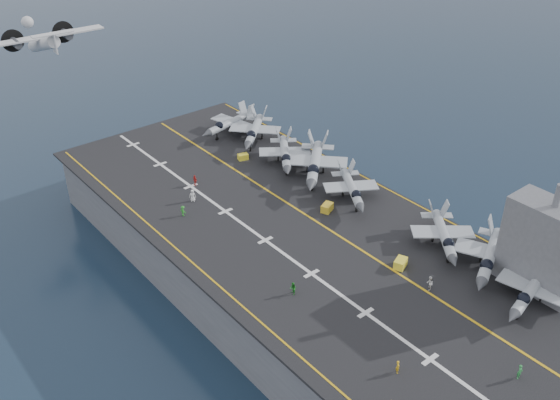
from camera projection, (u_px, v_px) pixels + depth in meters
ground at (296, 280)px, 98.32m from camera, size 500.00×500.00×0.00m
hull at (296, 255)px, 95.72m from camera, size 36.00×90.00×10.00m
flight_deck at (297, 227)px, 93.01m from camera, size 38.00×92.00×0.40m
foul_line at (312, 219)px, 94.52m from camera, size 0.35×90.00×0.02m
landing_centerline at (265, 240)px, 89.66m from camera, size 0.50×90.00×0.02m
deck_edge_port at (201, 270)px, 83.72m from camera, size 0.25×90.00×0.02m
deck_edge_stbd at (382, 186)px, 102.89m from camera, size 0.25×90.00×0.02m
island_superstructure at (547, 237)px, 77.25m from camera, size 5.00×10.00×15.00m
fighter_jet_0 at (532, 289)px, 76.83m from camera, size 14.61×11.27×4.53m
fighter_jet_1 at (491, 254)px, 82.55m from camera, size 17.09×14.76×5.00m
fighter_jet_2 at (444, 233)px, 87.14m from camera, size 15.12×15.65×4.55m
fighter_jet_4 at (352, 187)px, 98.18m from camera, size 14.11×15.49×4.48m
fighter_jet_5 at (315, 162)px, 104.20m from camera, size 19.32×19.09×5.66m
fighter_jet_6 at (285, 152)px, 108.30m from camera, size 15.30×16.27×4.71m
fighter_jet_7 at (254, 129)px, 116.03m from camera, size 16.92×16.61×4.94m
fighter_jet_8 at (230, 122)px, 119.19m from camera, size 14.93×11.50×4.64m
tow_cart_a at (400, 263)px, 84.00m from camera, size 2.41×2.01×1.24m
tow_cart_b at (327, 208)px, 96.11m from camera, size 2.40×2.02×1.22m
tow_cart_c at (243, 157)px, 110.82m from camera, size 2.02×1.61×1.06m
crew_1 at (398, 367)px, 67.78m from camera, size 1.16×1.21×1.68m
crew_2 at (293, 289)px, 79.02m from camera, size 1.00×1.23×1.78m
crew_3 at (183, 211)px, 94.86m from camera, size 0.90×1.15×1.69m
crew_4 at (195, 180)px, 102.81m from camera, size 0.84×1.18×1.86m
crew_5 at (193, 195)px, 98.42m from camera, size 1.46×1.39×2.03m
crew_6 at (520, 372)px, 67.07m from camera, size 1.24×0.95×1.85m
crew_7 at (430, 283)px, 79.77m from camera, size 1.44×1.33×1.99m
transport_plane at (44, 44)px, 115.65m from camera, size 23.84×16.95×5.43m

